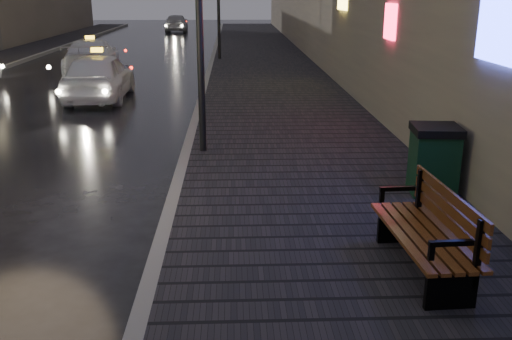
% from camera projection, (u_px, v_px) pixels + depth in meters
% --- Properties ---
extents(sidewalk, '(4.60, 58.00, 0.15)m').
position_uv_depth(sidewalk, '(264.00, 63.00, 26.09)').
color(sidewalk, black).
rests_on(sidewalk, ground).
extents(curb, '(0.20, 58.00, 0.15)m').
position_uv_depth(curb, '(211.00, 63.00, 26.00)').
color(curb, slate).
rests_on(curb, ground).
extents(curb_far, '(0.20, 58.00, 0.15)m').
position_uv_depth(curb_far, '(14.00, 64.00, 25.66)').
color(curb_far, slate).
rests_on(curb_far, ground).
extents(bench, '(0.78, 2.00, 1.00)m').
position_uv_depth(bench, '(430.00, 231.00, 6.57)').
color(bench, black).
rests_on(bench, sidewalk).
extents(trash_bin, '(0.79, 0.79, 1.11)m').
position_uv_depth(trash_bin, '(434.00, 159.00, 9.13)').
color(trash_bin, black).
rests_on(trash_bin, sidewalk).
extents(taxi_near, '(1.83, 4.33, 1.46)m').
position_uv_depth(taxi_near, '(99.00, 76.00, 17.65)').
color(taxi_near, white).
rests_on(taxi_near, ground).
extents(taxi_mid, '(2.59, 5.03, 1.40)m').
position_uv_depth(taxi_mid, '(91.00, 57.00, 22.88)').
color(taxi_mid, white).
rests_on(taxi_mid, ground).
extents(car_far, '(1.80, 4.21, 1.42)m').
position_uv_depth(car_far, '(176.00, 23.00, 45.13)').
color(car_far, '#98989F').
rests_on(car_far, ground).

